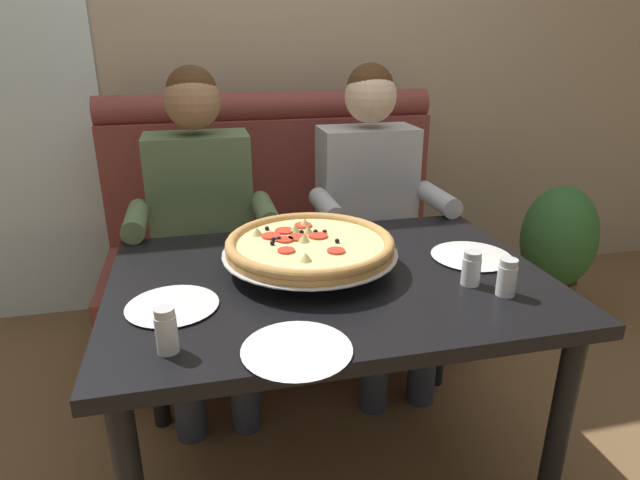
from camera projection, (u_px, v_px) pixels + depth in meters
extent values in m
plane|color=brown|center=(329.00, 469.00, 1.81)|extent=(16.00, 16.00, 0.00)
cube|color=tan|center=(258.00, 30.00, 2.65)|extent=(6.00, 0.12, 2.80)
cube|color=brown|center=(288.00, 303.00, 2.43)|extent=(1.55, 0.60, 0.46)
cube|color=brown|center=(272.00, 185.00, 2.62)|extent=(1.55, 0.18, 0.65)
cylinder|color=brown|center=(269.00, 107.00, 2.49)|extent=(1.55, 0.14, 0.14)
cube|color=black|center=(330.00, 282.00, 1.55)|extent=(1.25, 0.88, 0.04)
cylinder|color=black|center=(557.00, 436.00, 1.47)|extent=(0.06, 0.06, 0.68)
cylinder|color=black|center=(153.00, 345.00, 1.90)|extent=(0.06, 0.06, 0.68)
cylinder|color=black|center=(441.00, 311.00, 2.14)|extent=(0.06, 0.06, 0.68)
cube|color=#2D3342|center=(207.00, 272.00, 2.02)|extent=(0.34, 0.40, 0.15)
cylinder|color=#2D3342|center=(187.00, 382.00, 1.88)|extent=(0.11, 0.11, 0.46)
cylinder|color=#2D3342|center=(244.00, 374.00, 1.92)|extent=(0.11, 0.11, 0.46)
cube|color=#56704C|center=(201.00, 204.00, 2.14)|extent=(0.40, 0.22, 0.56)
cylinder|color=#56704C|center=(136.00, 220.00, 1.89)|extent=(0.08, 0.28, 0.08)
cylinder|color=#56704C|center=(265.00, 211.00, 1.99)|extent=(0.08, 0.28, 0.08)
sphere|color=#997051|center=(192.00, 101.00, 1.98)|extent=(0.21, 0.21, 0.21)
sphere|color=#472D19|center=(192.00, 91.00, 1.98)|extent=(0.19, 0.19, 0.19)
cube|color=#2D3342|center=(381.00, 256.00, 2.17)|extent=(0.34, 0.40, 0.15)
cylinder|color=#2D3342|center=(375.00, 356.00, 2.03)|extent=(0.11, 0.11, 0.46)
cylinder|color=#2D3342|center=(424.00, 350.00, 2.07)|extent=(0.11, 0.11, 0.46)
cube|color=#B2B7C1|center=(366.00, 193.00, 2.29)|extent=(0.40, 0.22, 0.56)
cylinder|color=#B2B7C1|center=(326.00, 207.00, 2.04)|extent=(0.08, 0.28, 0.08)
cylinder|color=#B2B7C1|center=(438.00, 199.00, 2.14)|extent=(0.08, 0.28, 0.08)
sphere|color=beige|center=(371.00, 97.00, 2.13)|extent=(0.21, 0.21, 0.21)
sphere|color=#472D19|center=(370.00, 87.00, 2.13)|extent=(0.19, 0.19, 0.19)
cylinder|color=silver|center=(321.00, 279.00, 1.46)|extent=(0.01, 0.01, 0.05)
cylinder|color=silver|center=(268.00, 255.00, 1.62)|extent=(0.01, 0.01, 0.05)
cylinder|color=silver|center=(342.00, 249.00, 1.67)|extent=(0.01, 0.01, 0.05)
torus|color=silver|center=(310.00, 254.00, 1.58)|extent=(0.28, 0.28, 0.01)
cylinder|color=silver|center=(310.00, 252.00, 1.58)|extent=(0.52, 0.52, 0.00)
cylinder|color=tan|center=(310.00, 248.00, 1.57)|extent=(0.49, 0.49, 0.02)
torus|color=tan|center=(310.00, 242.00, 1.57)|extent=(0.50, 0.50, 0.03)
cylinder|color=beige|center=(310.00, 244.00, 1.57)|extent=(0.43, 0.43, 0.01)
cylinder|color=red|center=(318.00, 236.00, 1.61)|extent=(0.06, 0.06, 0.01)
cylinder|color=red|center=(284.00, 231.00, 1.65)|extent=(0.06, 0.06, 0.01)
cylinder|color=red|center=(298.00, 237.00, 1.60)|extent=(0.06, 0.06, 0.01)
cylinder|color=red|center=(336.00, 251.00, 1.50)|extent=(0.05, 0.05, 0.01)
cylinder|color=red|center=(285.00, 240.00, 1.58)|extent=(0.05, 0.05, 0.01)
cylinder|color=red|center=(271.00, 236.00, 1.61)|extent=(0.06, 0.06, 0.01)
cylinder|color=red|center=(303.00, 225.00, 1.70)|extent=(0.06, 0.06, 0.01)
cylinder|color=red|center=(286.00, 250.00, 1.50)|extent=(0.05, 0.05, 0.01)
sphere|color=black|center=(272.00, 243.00, 1.54)|extent=(0.01, 0.01, 0.01)
sphere|color=black|center=(325.00, 232.00, 1.63)|extent=(0.01, 0.01, 0.01)
sphere|color=black|center=(279.00, 239.00, 1.58)|extent=(0.01, 0.01, 0.01)
sphere|color=black|center=(273.00, 239.00, 1.57)|extent=(0.01, 0.01, 0.01)
sphere|color=black|center=(267.00, 228.00, 1.66)|extent=(0.01, 0.01, 0.01)
sphere|color=black|center=(316.00, 232.00, 1.64)|extent=(0.01, 0.01, 0.01)
sphere|color=black|center=(302.00, 232.00, 1.63)|extent=(0.01, 0.01, 0.01)
sphere|color=black|center=(337.00, 241.00, 1.56)|extent=(0.01, 0.01, 0.01)
cone|color=#CCC675|center=(305.00, 222.00, 1.70)|extent=(0.04, 0.04, 0.02)
cone|color=#CCC675|center=(257.00, 232.00, 1.62)|extent=(0.04, 0.04, 0.02)
cone|color=#CCC675|center=(304.00, 238.00, 1.57)|extent=(0.04, 0.04, 0.02)
cone|color=#CCC675|center=(306.00, 257.00, 1.43)|extent=(0.04, 0.04, 0.02)
cone|color=#CCC675|center=(308.00, 230.00, 1.63)|extent=(0.04, 0.04, 0.02)
cone|color=#CCC675|center=(295.00, 228.00, 1.65)|extent=(0.04, 0.04, 0.02)
cylinder|color=white|center=(471.00, 271.00, 1.48)|extent=(0.05, 0.05, 0.08)
cylinder|color=silver|center=(470.00, 277.00, 1.49)|extent=(0.04, 0.04, 0.04)
cylinder|color=silver|center=(473.00, 255.00, 1.46)|extent=(0.05, 0.05, 0.02)
cylinder|color=white|center=(167.00, 334.00, 1.16)|extent=(0.05, 0.05, 0.09)
cylinder|color=#A82D19|center=(167.00, 340.00, 1.17)|extent=(0.04, 0.04, 0.06)
cylinder|color=silver|center=(164.00, 312.00, 1.14)|extent=(0.04, 0.04, 0.02)
cylinder|color=white|center=(507.00, 280.00, 1.42)|extent=(0.05, 0.05, 0.08)
cylinder|color=#4C6633|center=(506.00, 286.00, 1.43)|extent=(0.04, 0.04, 0.05)
cylinder|color=silver|center=(509.00, 263.00, 1.40)|extent=(0.05, 0.05, 0.02)
cylinder|color=white|center=(471.00, 256.00, 1.68)|extent=(0.18, 0.18, 0.01)
cone|color=white|center=(471.00, 254.00, 1.67)|extent=(0.25, 0.25, 0.01)
cylinder|color=white|center=(172.00, 306.00, 1.37)|extent=(0.17, 0.17, 0.01)
cone|color=white|center=(172.00, 303.00, 1.36)|extent=(0.24, 0.24, 0.01)
cylinder|color=white|center=(297.00, 350.00, 1.18)|extent=(0.17, 0.17, 0.01)
cone|color=white|center=(297.00, 347.00, 1.17)|extent=(0.25, 0.25, 0.01)
cylinder|color=brown|center=(548.00, 297.00, 2.75)|extent=(0.24, 0.24, 0.22)
ellipsoid|color=#336B33|center=(559.00, 238.00, 2.63)|extent=(0.36, 0.36, 0.52)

